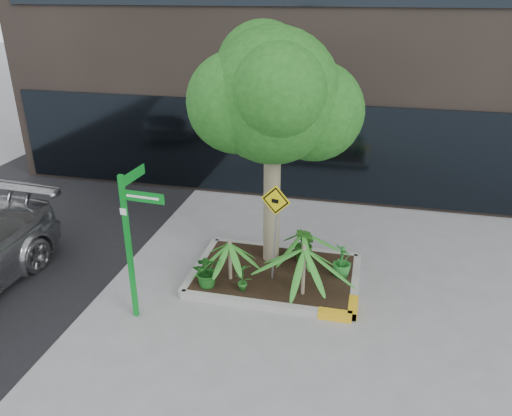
# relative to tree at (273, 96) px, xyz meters

# --- Properties ---
(ground) EXTENTS (80.00, 80.00, 0.00)m
(ground) POSITION_rel_tree_xyz_m (-0.00, -0.84, -3.58)
(ground) COLOR gray
(ground) RESTS_ON ground
(planter) EXTENTS (3.35, 2.36, 0.15)m
(planter) POSITION_rel_tree_xyz_m (0.23, -0.57, -3.48)
(planter) COLOR #9E9E99
(planter) RESTS_ON ground
(tree) EXTENTS (3.27, 2.90, 4.90)m
(tree) POSITION_rel_tree_xyz_m (0.00, 0.00, 0.00)
(tree) COLOR gray
(tree) RESTS_ON ground
(palm_front) EXTENTS (1.15, 1.15, 1.28)m
(palm_front) POSITION_rel_tree_xyz_m (0.85, -1.19, -2.47)
(palm_front) COLOR gray
(palm_front) RESTS_ON ground
(palm_left) EXTENTS (0.94, 0.94, 1.05)m
(palm_left) POSITION_rel_tree_xyz_m (-0.62, -0.99, -2.65)
(palm_left) COLOR gray
(palm_left) RESTS_ON ground
(palm_back) EXTENTS (0.85, 0.85, 0.94)m
(palm_back) POSITION_rel_tree_xyz_m (0.67, -0.05, -2.73)
(palm_back) COLOR gray
(palm_back) RESTS_ON ground
(shrub_a) EXTENTS (0.80, 0.80, 0.66)m
(shrub_a) POSITION_rel_tree_xyz_m (-0.97, -1.33, -3.10)
(shrub_a) COLOR #175217
(shrub_a) RESTS_ON planter
(shrub_b) EXTENTS (0.52, 0.52, 0.68)m
(shrub_b) POSITION_rel_tree_xyz_m (1.50, -0.40, -3.09)
(shrub_b) COLOR #227126
(shrub_b) RESTS_ON planter
(shrub_c) EXTENTS (0.44, 0.44, 0.59)m
(shrub_c) POSITION_rel_tree_xyz_m (-0.27, -1.34, -3.13)
(shrub_c) COLOR #20601D
(shrub_c) RESTS_ON planter
(shrub_d) EXTENTS (0.65, 0.65, 0.84)m
(shrub_d) POSITION_rel_tree_xyz_m (0.71, -0.05, -3.01)
(shrub_d) COLOR #2A6C1F
(shrub_d) RESTS_ON planter
(street_sign_post) EXTENTS (0.80, 0.81, 2.70)m
(street_sign_post) POSITION_rel_tree_xyz_m (-1.95, -2.29, -1.91)
(street_sign_post) COLOR #0D9326
(street_sign_post) RESTS_ON ground
(cattle_sign) EXTENTS (0.58, 0.28, 1.94)m
(cattle_sign) POSITION_rel_tree_xyz_m (0.21, -0.70, -2.11)
(cattle_sign) COLOR slate
(cattle_sign) RESTS_ON ground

